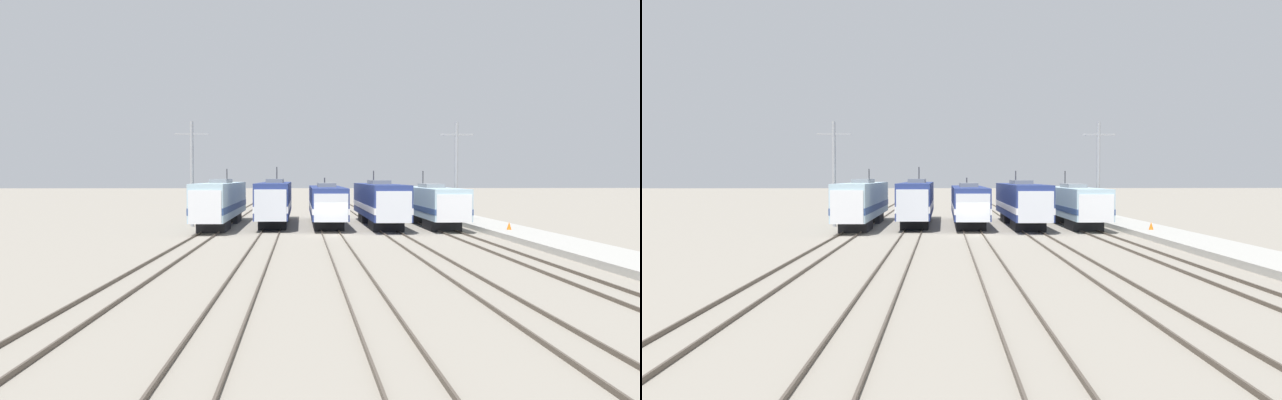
{
  "view_description": "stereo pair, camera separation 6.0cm",
  "coord_description": "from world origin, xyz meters",
  "views": [
    {
      "loc": [
        -2.41,
        -48.74,
        4.55
      ],
      "look_at": [
        -0.8,
        2.78,
        2.62
      ],
      "focal_mm": 35.0,
      "sensor_mm": 36.0,
      "label": 1
    },
    {
      "loc": [
        -2.35,
        -48.74,
        4.55
      ],
      "look_at": [
        -0.8,
        2.78,
        2.62
      ],
      "focal_mm": 35.0,
      "sensor_mm": 36.0,
      "label": 2
    }
  ],
  "objects": [
    {
      "name": "ground_plane",
      "position": [
        0.0,
        0.0,
        0.0
      ],
      "size": [
        400.0,
        400.0,
        0.0
      ],
      "primitive_type": "plane",
      "color": "gray"
    },
    {
      "name": "rail_pair_far_left",
      "position": [
        -9.69,
        0.0,
        0.07
      ],
      "size": [
        1.5,
        120.0,
        0.15
      ],
      "color": "#4C4238",
      "rests_on": "ground_plane"
    },
    {
      "name": "rail_pair_center_left",
      "position": [
        -4.84,
        0.0,
        0.07
      ],
      "size": [
        1.51,
        120.0,
        0.15
      ],
      "color": "#4C4238",
      "rests_on": "ground_plane"
    },
    {
      "name": "rail_pair_center",
      "position": [
        0.0,
        0.0,
        0.07
      ],
      "size": [
        1.51,
        120.0,
        0.15
      ],
      "color": "#4C4238",
      "rests_on": "ground_plane"
    },
    {
      "name": "rail_pair_center_right",
      "position": [
        4.84,
        0.0,
        0.07
      ],
      "size": [
        1.51,
        120.0,
        0.15
      ],
      "color": "#4C4238",
      "rests_on": "ground_plane"
    },
    {
      "name": "rail_pair_far_right",
      "position": [
        9.69,
        0.0,
        0.07
      ],
      "size": [
        1.5,
        120.0,
        0.15
      ],
      "color": "#4C4238",
      "rests_on": "ground_plane"
    },
    {
      "name": "locomotive_far_left",
      "position": [
        -9.69,
        8.07,
        2.23
      ],
      "size": [
        2.79,
        19.94,
        5.33
      ],
      "color": "#232326",
      "rests_on": "ground_plane"
    },
    {
      "name": "locomotive_center_left",
      "position": [
        -4.84,
        10.45,
        2.23
      ],
      "size": [
        2.86,
        19.34,
        5.55
      ],
      "color": "black",
      "rests_on": "ground_plane"
    },
    {
      "name": "locomotive_center",
      "position": [
        0.0,
        9.08,
        2.05
      ],
      "size": [
        3.0,
        18.57,
        4.46
      ],
      "color": "black",
      "rests_on": "ground_plane"
    },
    {
      "name": "locomotive_center_right",
      "position": [
        4.84,
        8.25,
        2.18
      ],
      "size": [
        3.07,
        19.02,
        5.15
      ],
      "color": "black",
      "rests_on": "ground_plane"
    },
    {
      "name": "locomotive_far_right",
      "position": [
        9.69,
        8.15,
        2.02
      ],
      "size": [
        3.09,
        17.68,
        5.12
      ],
      "color": "#232326",
      "rests_on": "ground_plane"
    },
    {
      "name": "catenary_tower_left",
      "position": [
        -12.32,
        8.4,
        5.06
      ],
      "size": [
        3.09,
        0.32,
        9.58
      ],
      "color": "gray",
      "rests_on": "ground_plane"
    },
    {
      "name": "catenary_tower_right",
      "position": [
        11.96,
        8.4,
        5.06
      ],
      "size": [
        3.09,
        0.32,
        9.58
      ],
      "color": "gray",
      "rests_on": "ground_plane"
    },
    {
      "name": "platform",
      "position": [
        14.34,
        0.0,
        0.21
      ],
      "size": [
        4.0,
        120.0,
        0.41
      ],
      "color": "#A8A59E",
      "rests_on": "ground_plane"
    },
    {
      "name": "traffic_cone",
      "position": [
        13.89,
        -0.63,
        0.71
      ],
      "size": [
        0.37,
        0.37,
        0.6
      ],
      "color": "orange",
      "rests_on": "platform"
    }
  ]
}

